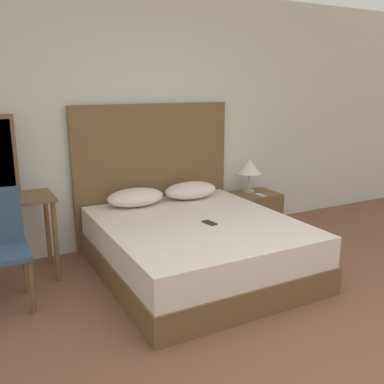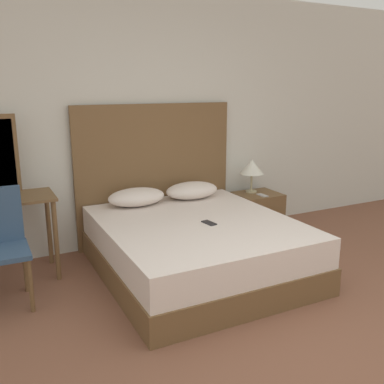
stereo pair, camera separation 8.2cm
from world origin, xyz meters
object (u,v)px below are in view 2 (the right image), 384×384
(bed, at_px, (197,247))
(nightstand, at_px, (257,212))
(phone_on_bed, at_px, (209,223))
(table_lamp, at_px, (252,167))
(phone_on_nightstand, at_px, (262,195))

(bed, height_order, nightstand, bed)
(nightstand, bearing_deg, bed, -149.01)
(bed, xyz_separation_m, phone_on_bed, (0.06, -0.12, 0.26))
(nightstand, xyz_separation_m, table_lamp, (-0.04, 0.09, 0.54))
(bed, relative_size, phone_on_bed, 12.23)
(bed, xyz_separation_m, phone_on_nightstand, (1.17, 0.60, 0.22))
(bed, height_order, table_lamp, table_lamp)
(bed, distance_m, phone_on_bed, 0.30)
(phone_on_bed, bearing_deg, phone_on_nightstand, 33.13)
(phone_on_bed, bearing_deg, bed, 117.04)
(phone_on_bed, height_order, table_lamp, table_lamp)
(phone_on_bed, bearing_deg, nightstand, 36.57)
(phone_on_nightstand, bearing_deg, table_lamp, 96.58)
(phone_on_bed, distance_m, table_lamp, 1.45)
(bed, distance_m, nightstand, 1.39)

